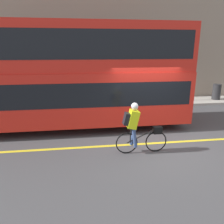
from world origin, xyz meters
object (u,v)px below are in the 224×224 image
Objects in this scene: bus at (71,72)px; cyclist_on_bike at (137,127)px; trash_bin at (216,92)px; street_sign_post at (154,78)px.

bus is 3.65m from cyclist_on_bike.
cyclist_on_bike is (1.98, -2.74, -1.38)m from bus.
cyclist_on_bike is at bearing -136.99° from trash_bin.
street_sign_post reaches higher than trash_bin.
trash_bin is at bearing 43.01° from cyclist_on_bike.
bus is 3.75× the size of street_sign_post.
cyclist_on_bike is at bearing -54.08° from bus.
cyclist_on_bike is 0.66× the size of street_sign_post.
bus is 5.71m from street_sign_post.
street_sign_post is at bearing 67.55° from cyclist_on_bike.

